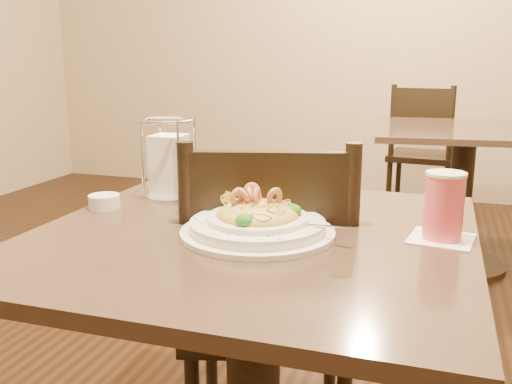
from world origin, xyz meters
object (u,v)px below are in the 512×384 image
(background_table, at_px, (462,173))
(bread_basket, at_px, (230,198))
(drink_glass, at_px, (444,207))
(napkin_caddy, at_px, (170,164))
(main_table, at_px, (253,334))
(side_plate, at_px, (326,214))
(pasta_bowl, at_px, (257,222))
(dining_chair_near, at_px, (269,305))
(butter_ramekin, at_px, (104,202))
(dining_chair_far, at_px, (422,150))

(background_table, xyz_separation_m, bread_basket, (-0.60, -1.84, 0.26))
(drink_glass, bearing_deg, napkin_caddy, 167.32)
(main_table, height_order, side_plate, side_plate)
(background_table, relative_size, pasta_bowl, 2.79)
(background_table, relative_size, dining_chair_near, 1.06)
(dining_chair_near, relative_size, bread_basket, 3.98)
(main_table, bearing_deg, bread_basket, 124.25)
(drink_glass, relative_size, butter_ramekin, 1.85)
(napkin_caddy, xyz_separation_m, butter_ramekin, (-0.10, -0.15, -0.07))
(bread_basket, bearing_deg, dining_chair_far, 81.96)
(side_plate, bearing_deg, drink_glass, -21.79)
(napkin_caddy, bearing_deg, dining_chair_far, 77.91)
(background_table, relative_size, dining_chair_far, 1.06)
(side_plate, bearing_deg, pasta_bowl, -118.93)
(napkin_caddy, relative_size, butter_ramekin, 2.76)
(pasta_bowl, xyz_separation_m, napkin_caddy, (-0.31, 0.24, 0.06))
(main_table, relative_size, pasta_bowl, 2.55)
(main_table, xyz_separation_m, pasta_bowl, (0.02, -0.02, 0.27))
(bread_basket, relative_size, side_plate, 1.70)
(drink_glass, xyz_separation_m, napkin_caddy, (-0.67, 0.15, 0.02))
(bread_basket, distance_m, napkin_caddy, 0.20)
(dining_chair_far, bearing_deg, main_table, 90.26)
(dining_chair_near, distance_m, dining_chair_far, 2.62)
(background_table, xyz_separation_m, dining_chair_near, (-0.50, -1.82, -0.02))
(pasta_bowl, xyz_separation_m, bread_basket, (-0.13, 0.19, -0.01))
(main_table, height_order, napkin_caddy, napkin_caddy)
(dining_chair_far, bearing_deg, butter_ramekin, 81.98)
(main_table, height_order, butter_ramekin, butter_ramekin)
(main_table, height_order, bread_basket, bread_basket)
(bread_basket, bearing_deg, dining_chair_near, 9.66)
(bread_basket, xyz_separation_m, napkin_caddy, (-0.18, 0.05, 0.07))
(side_plate, height_order, butter_ramekin, butter_ramekin)
(background_table, xyz_separation_m, butter_ramekin, (-0.88, -1.94, 0.25))
(background_table, xyz_separation_m, pasta_bowl, (-0.47, -2.03, 0.27))
(background_table, distance_m, napkin_caddy, 1.98)
(drink_glass, height_order, bread_basket, drink_glass)
(main_table, height_order, dining_chair_far, dining_chair_far)
(main_table, xyz_separation_m, dining_chair_far, (0.25, 2.79, -0.02))
(main_table, distance_m, bread_basket, 0.33)
(main_table, distance_m, drink_glass, 0.49)
(side_plate, bearing_deg, dining_chair_near, 171.39)
(main_table, distance_m, pasta_bowl, 0.27)
(napkin_caddy, bearing_deg, pasta_bowl, -37.32)
(pasta_bowl, distance_m, napkin_caddy, 0.40)
(drink_glass, relative_size, napkin_caddy, 0.67)
(main_table, xyz_separation_m, dining_chair_near, (-0.02, 0.19, -0.02))
(dining_chair_near, xyz_separation_m, butter_ramekin, (-0.38, -0.12, 0.27))
(pasta_bowl, distance_m, side_plate, 0.22)
(dining_chair_far, distance_m, bread_basket, 2.66)
(dining_chair_far, distance_m, napkin_caddy, 2.66)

